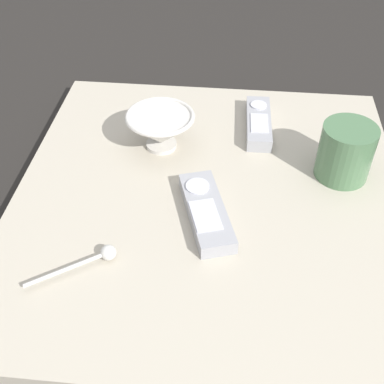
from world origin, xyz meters
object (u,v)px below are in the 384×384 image
Objects in this scene: tv_remote_near at (204,211)px; tv_remote_far at (259,123)px; cereal_bowl at (161,129)px; coffee_mug at (346,152)px; teaspoon at (98,257)px.

tv_remote_far is at bearing 161.27° from tv_remote_near.
cereal_bowl is at bearing -67.11° from tv_remote_far.
coffee_mug is (0.05, 0.32, 0.01)m from cereal_bowl.
coffee_mug is 0.19m from tv_remote_far.
teaspoon is at bearing -53.34° from tv_remote_near.
tv_remote_near is 1.15× the size of tv_remote_far.
coffee_mug is 0.55× the size of tv_remote_near.
cereal_bowl is 0.71× the size of tv_remote_near.
tv_remote_far is (-0.25, 0.08, 0.00)m from tv_remote_near.
tv_remote_far is at bearing 147.42° from teaspoon.
coffee_mug reaches higher than teaspoon.
teaspoon is at bearing -10.13° from cereal_bowl.
cereal_bowl is at bearing 169.87° from teaspoon.
cereal_bowl is at bearing -98.53° from coffee_mug.
coffee_mug is 0.44m from teaspoon.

